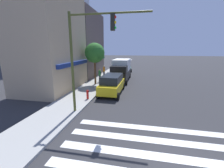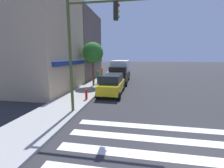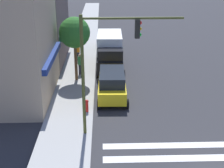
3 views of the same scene
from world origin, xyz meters
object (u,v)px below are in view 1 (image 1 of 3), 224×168
Objects in this scene: traffic_signal at (88,47)px; sedan_green at (126,69)px; box_truck_black at (121,70)px; pedestrian_orange_vest at (104,71)px; street_tree at (95,53)px; pedestrian_green_top at (100,75)px; suv_yellow at (112,84)px; fire_hydrant at (88,94)px.

sedan_green is at bearing -1.73° from traffic_signal.
box_truck_black reaches higher than pedestrian_orange_vest.
pedestrian_orange_vest is at bearing 2.13° from street_tree.
street_tree is (-3.50, 2.80, 2.43)m from box_truck_black.
pedestrian_green_top reaches higher than sedan_green.
street_tree is at bearing -49.86° from pedestrian_orange_vest.
sedan_green is at bearing -165.97° from pedestrian_green_top.
street_tree is (-1.29, 0.21, 2.95)m from pedestrian_green_top.
pedestrian_orange_vest is at bearing 21.03° from suv_yellow.
traffic_signal reaches higher than pedestrian_orange_vest.
street_tree reaches higher than fire_hydrant.
traffic_signal is 18.47m from sedan_green.
fire_hydrant is at bearing 148.34° from suv_yellow.
fire_hydrant is at bearing 23.59° from traffic_signal.
pedestrian_green_top is 3.92m from pedestrian_orange_vest.
sedan_green is (18.07, -0.55, -3.81)m from traffic_signal.
pedestrian_green_top is (9.72, 2.04, -3.58)m from traffic_signal.
box_truck_black is 7.42× the size of fire_hydrant.
sedan_green is 10.53m from street_tree.
pedestrian_orange_vest is 0.35× the size of street_tree.
traffic_signal is 14.29m from pedestrian_orange_vest.
sedan_green is 5.28× the size of fire_hydrant.
traffic_signal is at bearing -41.81° from pedestrian_orange_vest.
fire_hydrant is (-2.62, 1.70, -0.42)m from suv_yellow.
suv_yellow is at bearing -138.57° from street_tree.
traffic_signal is 3.85× the size of pedestrian_green_top.
traffic_signal reaches higher than street_tree.
box_truck_black reaches higher than suv_yellow.
pedestrian_orange_vest is at bearing 61.96° from box_truck_black.
fire_hydrant is (-7.08, -0.89, -0.46)m from pedestrian_green_top.
pedestrian_orange_vest is 5.97m from street_tree.
traffic_signal reaches higher than box_truck_black.
pedestrian_green_top is at bearing 31.44° from suv_yellow.
street_tree reaches higher than box_truck_black.
suv_yellow is 5.18m from street_tree.
suv_yellow reaches higher than sedan_green.
suv_yellow is 2.68× the size of pedestrian_green_top.
street_tree is at bearing 162.25° from sedan_green.
suv_yellow is 1.07× the size of sedan_green.
traffic_signal is at bearing 178.69° from box_truck_black.
traffic_signal is 1.44× the size of suv_yellow.
fire_hydrant is at bearing -45.27° from pedestrian_orange_vest.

